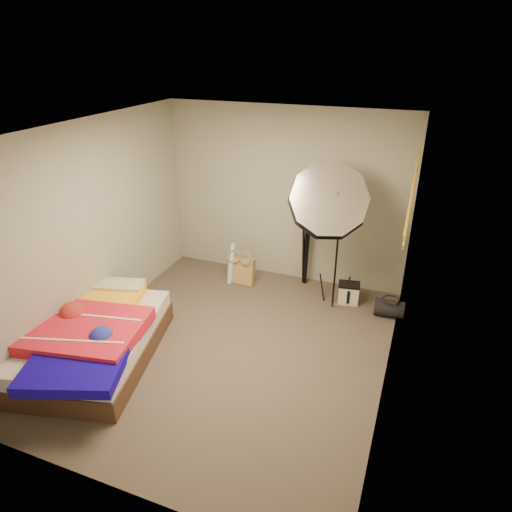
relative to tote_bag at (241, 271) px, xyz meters
The scene contains 15 objects.
floor 1.61m from the tote_bag, 72.25° to the right, with size 4.00×4.00×0.00m, color #4D443B.
ceiling 2.80m from the tote_bag, 72.25° to the right, with size 4.00×4.00×0.00m, color silver.
wall_back 1.25m from the tote_bag, 44.46° to the left, with size 3.50×3.50×0.00m, color gray.
wall_front 3.71m from the tote_bag, 82.13° to the right, with size 3.50×3.50×0.00m, color gray.
wall_left 2.24m from the tote_bag, 129.69° to the right, with size 4.00×4.00×0.00m, color gray.
wall_right 2.90m from the tote_bag, 34.23° to the right, with size 4.00×4.00×0.00m, color gray.
tote_bag is the anchor object (origin of this frame).
wrapping_roll 0.18m from the tote_bag, 162.89° to the right, with size 0.07×0.07×0.61m, color #62B0CA.
camera_case 1.58m from the tote_bag, ahead, with size 0.27×0.19×0.27m, color silver.
duffel_bag 2.14m from the tote_bag, ahead, with size 0.23×0.23×0.37m, color black.
wall_stripe_upper 2.97m from the tote_bag, 22.58° to the right, with size 0.02×1.10×0.10m, color gold.
wall_stripe_lower 2.79m from the tote_bag, 16.86° to the right, with size 0.02×1.10×0.10m, color gold.
bed 2.39m from the tote_bag, 111.18° to the right, with size 1.74×2.16×0.54m.
photo_umbrella 1.82m from the tote_bag, 10.63° to the right, with size 1.11×0.95×2.08m.
camera_tripod 1.12m from the tote_bag, 21.36° to the left, with size 0.10×0.10×1.42m.
Camera 1 is at (1.85, -3.93, 3.27)m, focal length 32.00 mm.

